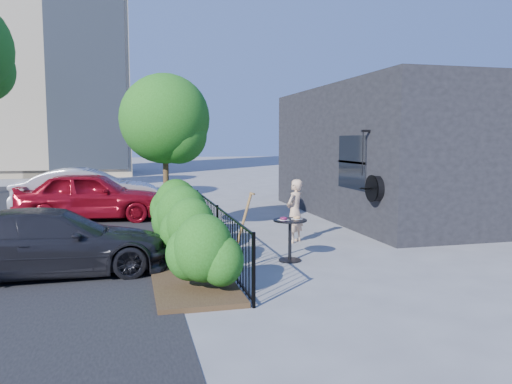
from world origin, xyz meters
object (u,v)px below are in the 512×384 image
object	(u,v)px
woman	(295,211)
cafe_table	(290,232)
car_darkgrey	(53,242)
patio_tree	(168,124)
car_silver	(89,192)
car_red	(92,196)
shovel	(240,236)

from	to	relation	value
woman	cafe_table	bearing A→B (deg)	26.57
woman	car_darkgrey	bearing A→B (deg)	-24.13
patio_tree	car_silver	xyz separation A→B (m)	(-2.22, 4.22, -2.02)
car_red	car_darkgrey	bearing A→B (deg)	-174.48
shovel	car_red	bearing A→B (deg)	113.95
cafe_table	woman	size ratio (longest dim) A/B	0.60
shovel	car_darkgrey	xyz separation A→B (m)	(-3.25, 0.57, -0.06)
patio_tree	car_red	world-z (taller)	patio_tree
patio_tree	shovel	bearing A→B (deg)	-75.25
car_red	shovel	bearing A→B (deg)	-148.34
cafe_table	woman	distance (m)	1.86
car_silver	car_darkgrey	world-z (taller)	car_silver
cafe_table	car_red	size ratio (longest dim) A/B	0.21
patio_tree	car_silver	distance (m)	5.18
car_red	cafe_table	bearing A→B (deg)	-139.14
patio_tree	cafe_table	distance (m)	4.44
patio_tree	cafe_table	bearing A→B (deg)	-57.19
patio_tree	shovel	world-z (taller)	patio_tree
patio_tree	woman	distance (m)	3.76
patio_tree	cafe_table	size ratio (longest dim) A/B	4.44
patio_tree	woman	world-z (taller)	patio_tree
patio_tree	shovel	xyz separation A→B (m)	(0.98, -3.71, -2.12)
woman	car_darkgrey	size ratio (longest dim) A/B	0.36
shovel	car_red	xyz separation A→B (m)	(-3.02, 6.79, 0.08)
patio_tree	car_darkgrey	distance (m)	4.45
patio_tree	shovel	size ratio (longest dim) A/B	2.67
patio_tree	car_red	xyz separation A→B (m)	(-2.04, 3.08, -2.03)
woman	car_silver	bearing A→B (deg)	-90.91
woman	car_red	size ratio (longest dim) A/B	0.34
car_red	woman	bearing A→B (deg)	-126.04
cafe_table	car_red	xyz separation A→B (m)	(-4.13, 6.33, 0.15)
cafe_table	car_silver	bearing A→B (deg)	120.00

